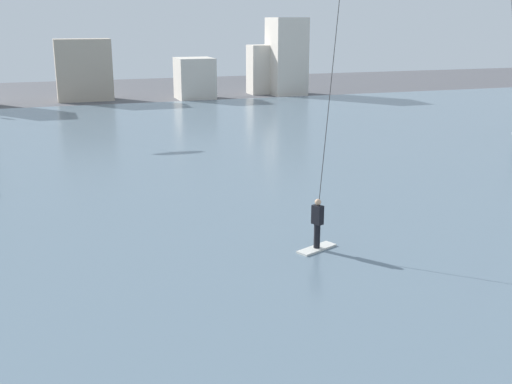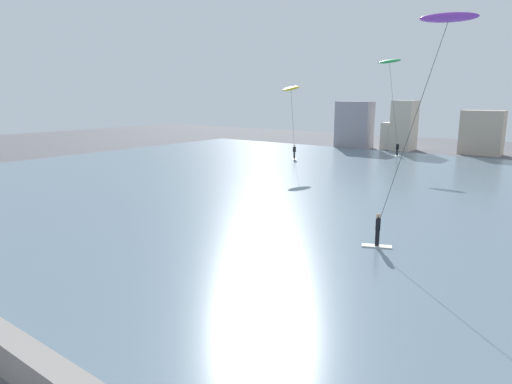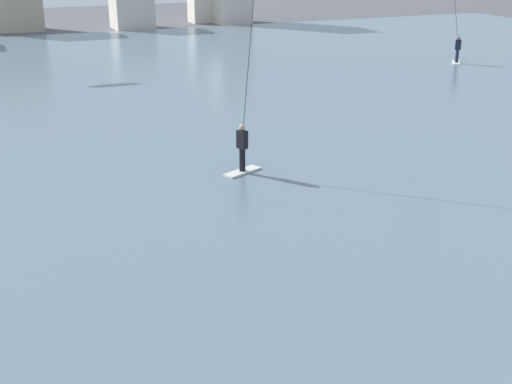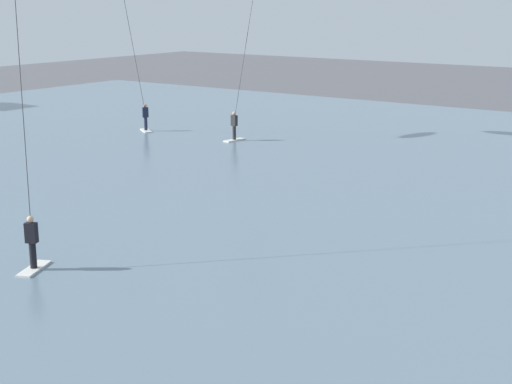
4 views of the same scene
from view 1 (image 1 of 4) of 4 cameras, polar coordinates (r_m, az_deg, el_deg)
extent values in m
cube|color=slate|center=(29.78, -5.66, 1.81)|extent=(84.00, 52.00, 0.10)
cube|color=#B7A893|center=(58.59, -15.47, 10.70)|extent=(4.82, 2.63, 5.40)
cube|color=beige|center=(57.95, -5.63, 10.28)|extent=(3.24, 3.45, 3.70)
cube|color=beige|center=(61.85, 0.59, 11.13)|extent=(2.64, 2.20, 4.67)
cube|color=beige|center=(61.15, 2.80, 12.26)|extent=(3.14, 3.66, 7.23)
cube|color=silver|center=(19.72, 5.56, -5.16)|extent=(1.46, 0.97, 0.06)
cylinder|color=black|center=(19.57, 5.60, -4.01)|extent=(0.20, 0.20, 0.78)
cube|color=black|center=(19.35, 5.65, -2.09)|extent=(0.34, 0.40, 0.60)
sphere|color=tan|center=(19.24, 5.68, -0.92)|extent=(0.20, 0.20, 0.20)
cylinder|color=#333333|center=(19.90, 7.07, 11.80)|extent=(1.85, 2.27, 9.26)
camera|label=2|loc=(16.04, 82.94, 2.42)|focal=31.83mm
camera|label=3|loc=(3.22, 164.32, -7.37)|focal=47.71mm
camera|label=4|loc=(5.97, -117.64, 0.26)|focal=53.45mm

